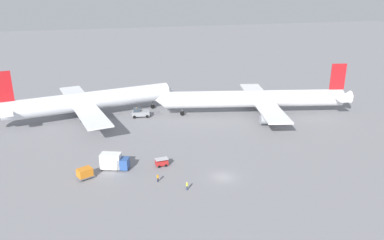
{
  "coord_description": "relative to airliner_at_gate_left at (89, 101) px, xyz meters",
  "views": [
    {
      "loc": [
        -24.99,
        -63.05,
        36.27
      ],
      "look_at": [
        0.47,
        24.08,
        4.0
      ],
      "focal_mm": 35.07,
      "sensor_mm": 36.0,
      "label": 1
    }
  ],
  "objects": [
    {
      "name": "ground_plane",
      "position": [
        24.45,
        -45.33,
        -5.02
      ],
      "size": [
        600.0,
        600.0,
        0.0
      ],
      "primitive_type": "plane",
      "color": "gray"
    },
    {
      "name": "gse_catering_truck_tall",
      "position": [
        3.74,
        -35.53,
        -3.26
      ],
      "size": [
        6.31,
        4.39,
        3.5
      ],
      "color": "#2D5199",
      "rests_on": "ground"
    },
    {
      "name": "ground_crew_marshaller_foreground",
      "position": [
        16.06,
        -48.21,
        -4.12
      ],
      "size": [
        0.36,
        0.49,
        1.71
      ],
      "color": "#2D3351",
      "rests_on": "ground"
    },
    {
      "name": "pushback_tug",
      "position": [
        14.18,
        -3.26,
        -3.78
      ],
      "size": [
        8.53,
        3.84,
        2.93
      ],
      "color": "gray",
      "rests_on": "ground"
    },
    {
      "name": "ground_crew_wing_walker_right",
      "position": [
        11.41,
        -43.48,
        -4.17
      ],
      "size": [
        0.36,
        0.49,
        1.64
      ],
      "color": "black",
      "rests_on": "ground"
    },
    {
      "name": "gse_baggage_cart_near_cluster",
      "position": [
        13.57,
        -36.92,
        -4.16
      ],
      "size": [
        2.84,
        1.77,
        1.71
      ],
      "color": "red",
      "rests_on": "ground"
    },
    {
      "name": "airliner_at_gate_left",
      "position": [
        0.0,
        0.0,
        0.0
      ],
      "size": [
        52.95,
        44.08,
        15.9
      ],
      "color": "white",
      "rests_on": "ground"
    },
    {
      "name": "gse_container_dolly_flat",
      "position": [
        -2.34,
        -38.01,
        -3.84
      ],
      "size": [
        3.82,
        3.31,
        2.15
      ],
      "color": "slate",
      "rests_on": "ground"
    },
    {
      "name": "airliner_being_pushed",
      "position": [
        47.83,
        -10.6,
        -0.27
      ],
      "size": [
        58.31,
        40.38,
        15.1
      ],
      "color": "white",
      "rests_on": "ground"
    }
  ]
}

